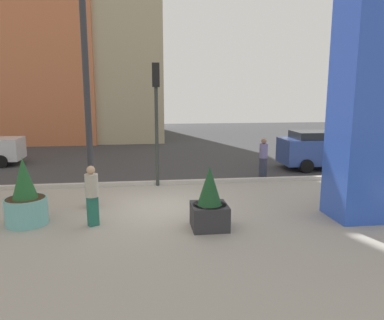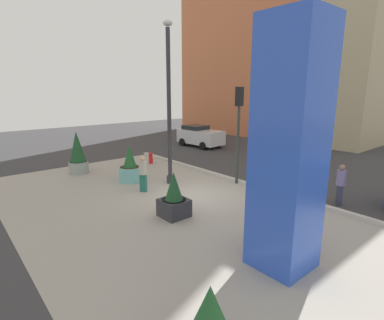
{
  "view_description": "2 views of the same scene",
  "coord_description": "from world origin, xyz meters",
  "px_view_note": "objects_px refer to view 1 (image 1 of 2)",
  "views": [
    {
      "loc": [
        -0.42,
        -11.25,
        3.63
      ],
      "look_at": [
        0.98,
        -0.45,
        1.65
      ],
      "focal_mm": 33.93,
      "sensor_mm": 36.0,
      "label": 1
    },
    {
      "loc": [
        9.76,
        -8.22,
        4.65
      ],
      "look_at": [
        0.6,
        -0.47,
        1.84
      ],
      "focal_mm": 28.1,
      "sensor_mm": 36.0,
      "label": 2
    }
  ],
  "objects_px": {
    "lamp_post": "(87,89)",
    "potted_plant_mid_plaza": "(209,203)",
    "pedestrian_on_sidewalk": "(263,156)",
    "potted_plant_near_right": "(26,200)",
    "art_pillar_blue": "(363,110)",
    "pedestrian_by_curb": "(92,193)",
    "traffic_light_corner": "(156,105)",
    "car_far_lane": "(325,149)"
  },
  "relations": [
    {
      "from": "lamp_post",
      "to": "art_pillar_blue",
      "type": "bearing_deg",
      "value": -14.46
    },
    {
      "from": "lamp_post",
      "to": "potted_plant_mid_plaza",
      "type": "xyz_separation_m",
      "value": [
        3.44,
        -2.33,
        -3.08
      ]
    },
    {
      "from": "pedestrian_on_sidewalk",
      "to": "lamp_post",
      "type": "bearing_deg",
      "value": -152.72
    },
    {
      "from": "pedestrian_by_curb",
      "to": "pedestrian_on_sidewalk",
      "type": "bearing_deg",
      "value": 38.54
    },
    {
      "from": "lamp_post",
      "to": "traffic_light_corner",
      "type": "bearing_deg",
      "value": 49.39
    },
    {
      "from": "art_pillar_blue",
      "to": "traffic_light_corner",
      "type": "relative_size",
      "value": 1.33
    },
    {
      "from": "car_far_lane",
      "to": "pedestrian_by_curb",
      "type": "distance_m",
      "value": 12.3
    },
    {
      "from": "potted_plant_near_right",
      "to": "traffic_light_corner",
      "type": "bearing_deg",
      "value": 46.03
    },
    {
      "from": "car_far_lane",
      "to": "lamp_post",
      "type": "bearing_deg",
      "value": -154.64
    },
    {
      "from": "lamp_post",
      "to": "pedestrian_by_curb",
      "type": "distance_m",
      "value": 3.33
    },
    {
      "from": "lamp_post",
      "to": "car_far_lane",
      "type": "height_order",
      "value": "lamp_post"
    },
    {
      "from": "pedestrian_on_sidewalk",
      "to": "potted_plant_near_right",
      "type": "bearing_deg",
      "value": -149.86
    },
    {
      "from": "potted_plant_near_right",
      "to": "lamp_post",
      "type": "bearing_deg",
      "value": 40.65
    },
    {
      "from": "potted_plant_mid_plaza",
      "to": "potted_plant_near_right",
      "type": "bearing_deg",
      "value": 169.33
    },
    {
      "from": "lamp_post",
      "to": "car_far_lane",
      "type": "bearing_deg",
      "value": 25.36
    },
    {
      "from": "lamp_post",
      "to": "pedestrian_by_curb",
      "type": "bearing_deg",
      "value": -81.54
    },
    {
      "from": "traffic_light_corner",
      "to": "pedestrian_by_curb",
      "type": "relative_size",
      "value": 2.8
    },
    {
      "from": "potted_plant_mid_plaza",
      "to": "car_far_lane",
      "type": "xyz_separation_m",
      "value": [
        7.11,
        7.33,
        0.24
      ]
    },
    {
      "from": "pedestrian_on_sidewalk",
      "to": "traffic_light_corner",
      "type": "bearing_deg",
      "value": -168.07
    },
    {
      "from": "art_pillar_blue",
      "to": "pedestrian_on_sidewalk",
      "type": "relative_size",
      "value": 3.71
    },
    {
      "from": "art_pillar_blue",
      "to": "pedestrian_by_curb",
      "type": "height_order",
      "value": "art_pillar_blue"
    },
    {
      "from": "potted_plant_near_right",
      "to": "pedestrian_on_sidewalk",
      "type": "distance_m",
      "value": 9.85
    },
    {
      "from": "potted_plant_near_right",
      "to": "potted_plant_mid_plaza",
      "type": "height_order",
      "value": "potted_plant_near_right"
    },
    {
      "from": "potted_plant_near_right",
      "to": "pedestrian_on_sidewalk",
      "type": "xyz_separation_m",
      "value": [
        8.52,
        4.94,
        0.24
      ]
    },
    {
      "from": "potted_plant_mid_plaza",
      "to": "car_far_lane",
      "type": "bearing_deg",
      "value": 45.89
    },
    {
      "from": "car_far_lane",
      "to": "pedestrian_by_curb",
      "type": "xyz_separation_m",
      "value": [
        -10.29,
        -6.73,
        0.01
      ]
    },
    {
      "from": "potted_plant_near_right",
      "to": "car_far_lane",
      "type": "height_order",
      "value": "potted_plant_near_right"
    },
    {
      "from": "potted_plant_near_right",
      "to": "potted_plant_mid_plaza",
      "type": "xyz_separation_m",
      "value": [
        5.05,
        -0.95,
        -0.01
      ]
    },
    {
      "from": "lamp_post",
      "to": "potted_plant_mid_plaza",
      "type": "distance_m",
      "value": 5.17
    },
    {
      "from": "potted_plant_mid_plaza",
      "to": "pedestrian_on_sidewalk",
      "type": "relative_size",
      "value": 1.01
    },
    {
      "from": "traffic_light_corner",
      "to": "art_pillar_blue",
      "type": "bearing_deg",
      "value": -39.04
    },
    {
      "from": "art_pillar_blue",
      "to": "pedestrian_on_sidewalk",
      "type": "distance_m",
      "value": 6.1
    },
    {
      "from": "pedestrian_on_sidewalk",
      "to": "car_far_lane",
      "type": "bearing_deg",
      "value": 21.54
    },
    {
      "from": "art_pillar_blue",
      "to": "pedestrian_on_sidewalk",
      "type": "height_order",
      "value": "art_pillar_blue"
    },
    {
      "from": "potted_plant_mid_plaza",
      "to": "pedestrian_by_curb",
      "type": "bearing_deg",
      "value": 169.33
    },
    {
      "from": "lamp_post",
      "to": "car_far_lane",
      "type": "distance_m",
      "value": 12.01
    },
    {
      "from": "art_pillar_blue",
      "to": "potted_plant_mid_plaza",
      "type": "relative_size",
      "value": 3.68
    },
    {
      "from": "traffic_light_corner",
      "to": "car_far_lane",
      "type": "bearing_deg",
      "value": 16.24
    },
    {
      "from": "traffic_light_corner",
      "to": "lamp_post",
      "type": "bearing_deg",
      "value": -130.61
    },
    {
      "from": "car_far_lane",
      "to": "pedestrian_by_curb",
      "type": "relative_size",
      "value": 2.66
    },
    {
      "from": "lamp_post",
      "to": "art_pillar_blue",
      "type": "height_order",
      "value": "lamp_post"
    },
    {
      "from": "car_far_lane",
      "to": "pedestrian_on_sidewalk",
      "type": "height_order",
      "value": "car_far_lane"
    }
  ]
}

